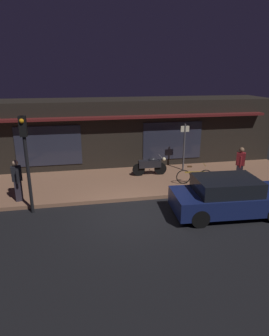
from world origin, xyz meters
TOP-DOWN VIEW (x-y plane):
  - ground_plane at (0.00, 0.00)m, footprint 60.00×60.00m
  - sidewalk_slab at (0.00, 3.00)m, footprint 18.00×4.00m
  - storefront_building at (0.00, 6.39)m, footprint 18.00×3.30m
  - motorcycle at (1.66, 3.58)m, footprint 1.70×0.55m
  - bicycle_parked at (3.35, 2.06)m, footprint 1.64×0.43m
  - person_photographer at (-4.14, 1.56)m, footprint 0.42×0.61m
  - person_bystander at (5.40, 1.80)m, footprint 0.44×0.57m
  - sign_post at (3.52, 4.04)m, footprint 0.44×0.09m
  - traffic_light_pole at (-3.54, 0.69)m, footprint 0.24×0.33m
  - parked_car_near at (3.51, -0.77)m, footprint 4.19×1.97m

SIDE VIEW (x-z plane):
  - ground_plane at x=0.00m, z-range 0.00..0.00m
  - sidewalk_slab at x=0.00m, z-range 0.00..0.15m
  - bicycle_parked at x=3.35m, z-range 0.05..0.96m
  - motorcycle at x=1.66m, z-range 0.16..1.13m
  - parked_car_near at x=3.51m, z-range -0.01..1.41m
  - person_photographer at x=-4.14m, z-range 0.19..1.86m
  - person_bystander at x=5.40m, z-range 0.19..1.86m
  - sign_post at x=3.52m, z-range 0.31..2.71m
  - storefront_building at x=0.00m, z-range 0.00..3.60m
  - traffic_light_pole at x=-3.54m, z-range 0.68..4.28m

